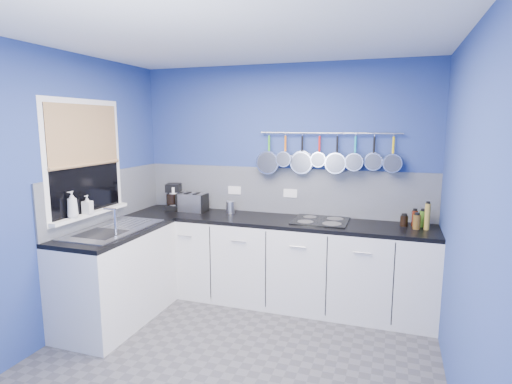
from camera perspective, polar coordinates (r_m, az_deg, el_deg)
The scene contains 41 objects.
floor at distance 3.58m, azimuth -3.30°, elevation -22.36°, with size 3.20×3.00×0.02m, color #47474C.
ceiling at distance 3.11m, azimuth -3.77°, elevation 21.20°, with size 3.20×3.00×0.02m, color white.
wall_back at distance 4.52m, azimuth 3.66°, elevation 1.46°, with size 3.20×0.02×2.50m, color navy.
wall_front at distance 1.85m, azimuth -21.68°, elevation -11.01°, with size 3.20×0.02×2.50m, color navy.
wall_left at distance 3.99m, azimuth -25.49°, elevation -0.51°, with size 0.02×3.00×2.50m, color navy.
wall_right at distance 2.92m, azimuth 27.25°, elevation -3.97°, with size 0.02×3.00×2.50m, color navy.
backsplash_back at distance 4.52m, azimuth 3.58°, elevation 0.17°, with size 3.20×0.02×0.50m, color gray.
backsplash_left at distance 4.44m, azimuth -19.84°, elevation -0.54°, with size 0.02×1.80×0.50m, color gray.
cabinet_run_back at distance 4.42m, azimuth 2.50°, elevation -9.66°, with size 3.20×0.60×0.86m, color silver.
worktop_back at distance 4.30m, azimuth 2.55°, elevation -3.98°, with size 3.20×0.60×0.04m, color black.
cabinet_run_left at distance 4.22m, azimuth -18.71°, elevation -11.12°, with size 0.60×1.20×0.86m, color silver.
worktop_left at distance 4.09m, azimuth -19.05°, elevation -5.19°, with size 0.60×1.20×0.04m, color black.
window_frame at distance 4.15m, azimuth -22.57°, elevation 4.22°, with size 0.01×1.00×1.10m, color white.
window_glass at distance 4.15m, azimuth -22.51°, elevation 4.22°, with size 0.01×0.90×1.00m, color black.
bamboo_blind at distance 4.13m, azimuth -22.63°, elevation 7.32°, with size 0.01×0.90×0.55m, color tan.
window_sill at distance 4.21m, azimuth -21.87°, elevation -2.78°, with size 0.10×0.98×0.03m, color white.
sink_unit at distance 4.08m, azimuth -19.07°, elevation -4.87°, with size 0.50×0.95×0.01m, color silver.
mixer_tap at distance 3.82m, azimuth -18.90°, elevation -3.88°, with size 0.12×0.08×0.26m, color silver, non-canonical shape.
socket_left at distance 4.68m, azimuth -2.99°, elevation 0.25°, with size 0.15×0.01×0.09m, color white.
socket_right at distance 4.48m, azimuth 4.77°, elevation -0.18°, with size 0.15×0.01×0.09m, color white.
pot_rail at distance 4.32m, azimuth 10.02°, elevation 8.02°, with size 0.02×0.02×1.45m, color silver.
soap_bottle_a at distance 3.99m, azimuth -24.06°, elevation -1.59°, with size 0.09×0.09×0.24m, color white.
soap_bottle_b at distance 4.13m, azimuth -22.29°, elevation -1.60°, with size 0.08×0.08×0.17m, color white.
paper_towel at distance 4.80m, azimuth -11.19°, elevation -0.84°, with size 0.12×0.12×0.27m, color white.
coffee_maker at distance 4.81m, azimuth -11.42°, elevation -0.66°, with size 0.17×0.19×0.30m, color black, non-canonical shape.
toaster at distance 4.69m, azimuth -8.80°, elevation -1.44°, with size 0.31×0.18×0.20m, color silver.
canister at distance 4.54m, azimuth -3.55°, elevation -2.12°, with size 0.09×0.09×0.13m, color silver.
hob at distance 4.22m, azimuth 8.91°, elevation -3.95°, with size 0.54×0.48×0.01m, color black.
pan_0 at distance 4.46m, azimuth 1.79°, elevation 5.35°, with size 0.25×0.09×0.44m, color silver, non-canonical shape.
pan_1 at distance 4.41m, azimuth 4.06°, elevation 5.85°, with size 0.17×0.11×0.36m, color silver, non-canonical shape.
pan_2 at distance 4.37m, azimuth 6.37°, elevation 5.32°, with size 0.24×0.07×0.43m, color silver, non-canonical shape.
pan_3 at distance 4.33m, azimuth 8.74°, elevation 5.75°, with size 0.16×0.09×0.35m, color silver, non-canonical shape.
pan_4 at distance 4.31m, azimuth 11.12°, elevation 5.29°, with size 0.22×0.13×0.41m, color silver, non-canonical shape.
pan_5 at distance 4.29m, azimuth 13.54°, elevation 5.40°, with size 0.18×0.12×0.37m, color silver, non-canonical shape.
pan_6 at distance 4.27m, azimuth 15.97°, elevation 5.34°, with size 0.18×0.07×0.37m, color silver, non-canonical shape.
pan_7 at distance 4.27m, azimuth 18.41°, elevation 5.15°, with size 0.18×0.12×0.37m, color silver, non-canonical shape.
condiment_0 at distance 4.25m, azimuth 22.09°, elevation -3.47°, with size 0.07×0.07×0.15m, color #3F721E.
condiment_1 at distance 4.26m, azimuth 21.09°, elevation -3.42°, with size 0.06×0.06×0.15m, color #4C190C.
condiment_2 at distance 4.23m, azimuth 19.78°, elevation -3.77°, with size 0.07×0.07×0.10m, color black.
condiment_3 at distance 4.15m, azimuth 22.60°, elevation -3.16°, with size 0.05×0.05×0.25m, color olive.
condiment_4 at distance 4.14m, azimuth 21.33°, elevation -3.88°, with size 0.07×0.07×0.14m, color brown.
Camera 1 is at (1.15, -2.82, 1.87)m, focal length 28.93 mm.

